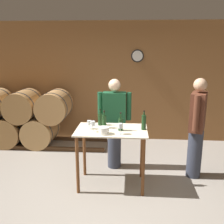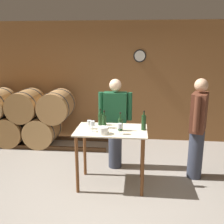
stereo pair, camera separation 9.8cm
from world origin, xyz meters
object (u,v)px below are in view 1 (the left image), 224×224
object	(u,v)px
wine_bottle_center	(121,124)
wine_bottle_right	(144,122)
ice_bucket	(104,131)
person_host	(114,122)
wine_glass_near_right	(120,126)
wine_bottle_left	(104,121)
wine_glass_near_center	(93,124)
wine_bottle_far_left	(100,119)
person_visitor_with_scarf	(197,126)
wine_glass_near_left	(89,123)

from	to	relation	value
wine_bottle_center	wine_bottle_right	size ratio (longest dim) A/B	0.94
ice_bucket	person_host	world-z (taller)	person_host
wine_bottle_center	wine_bottle_right	world-z (taller)	wine_bottle_right
wine_bottle_right	wine_glass_near_right	bearing A→B (deg)	-145.74
ice_bucket	person_host	distance (m)	0.88
wine_bottle_left	wine_bottle_center	size ratio (longest dim) A/B	0.99
wine_glass_near_center	wine_glass_near_right	world-z (taller)	wine_glass_near_center
wine_bottle_right	wine_glass_near_right	world-z (taller)	wine_bottle_right
wine_bottle_far_left	wine_glass_near_center	xyz separation A→B (m)	(-0.07, -0.36, 0.02)
wine_bottle_far_left	wine_bottle_center	distance (m)	0.42
wine_bottle_left	person_visitor_with_scarf	xyz separation A→B (m)	(1.49, 0.31, -0.15)
wine_bottle_far_left	wine_glass_near_right	bearing A→B (deg)	-51.13
wine_glass_near_center	person_host	bearing A→B (deg)	71.07
wine_bottle_right	wine_glass_near_right	xyz separation A→B (m)	(-0.35, -0.24, -0.00)
wine_glass_near_center	ice_bucket	world-z (taller)	wine_glass_near_center
wine_bottle_left	ice_bucket	size ratio (longest dim) A/B	1.88
wine_bottle_left	person_host	distance (m)	0.62
wine_glass_near_center	wine_bottle_left	bearing A→B (deg)	55.03
wine_bottle_far_left	person_visitor_with_scarf	xyz separation A→B (m)	(1.57, 0.16, -0.14)
wine_glass_near_left	wine_bottle_far_left	bearing A→B (deg)	56.95
wine_bottle_center	wine_bottle_right	xyz separation A→B (m)	(0.35, 0.07, 0.02)
wine_bottle_center	person_host	distance (m)	0.71
wine_glass_near_left	person_visitor_with_scarf	xyz separation A→B (m)	(1.71, 0.38, -0.14)
wine_glass_near_right	wine_glass_near_left	bearing A→B (deg)	157.18
wine_bottle_left	wine_glass_near_right	bearing A→B (deg)	-45.64
wine_glass_near_right	person_host	world-z (taller)	person_host
wine_glass_near_center	person_visitor_with_scarf	bearing A→B (deg)	17.52
wine_glass_near_left	ice_bucket	distance (m)	0.34
wine_bottle_center	wine_glass_near_center	distance (m)	0.42
wine_glass_near_left	wine_glass_near_center	bearing A→B (deg)	-60.25
wine_bottle_right	wine_bottle_far_left	bearing A→B (deg)	164.60
person_visitor_with_scarf	wine_glass_near_center	bearing A→B (deg)	-162.48
wine_glass_near_center	wine_bottle_center	bearing A→B (deg)	14.01
wine_bottle_left	person_host	bearing A→B (deg)	77.75
wine_bottle_left	wine_glass_near_left	size ratio (longest dim) A/B	2.05
wine_glass_near_right	person_visitor_with_scarf	world-z (taller)	person_visitor_with_scarf
wine_bottle_far_left	ice_bucket	xyz separation A→B (m)	(0.11, -0.44, -0.05)
wine_bottle_left	ice_bucket	world-z (taller)	wine_bottle_left
wine_bottle_left	wine_bottle_far_left	bearing A→B (deg)	116.53
wine_bottle_right	wine_bottle_center	bearing A→B (deg)	-169.39
wine_glass_near_right	ice_bucket	distance (m)	0.24
wine_bottle_right	wine_glass_near_left	world-z (taller)	wine_bottle_right
ice_bucket	wine_bottle_center	bearing A→B (deg)	38.63
wine_bottle_far_left	wine_bottle_right	bearing A→B (deg)	-15.40
wine_bottle_far_left	wine_bottle_center	size ratio (longest dim) A/B	0.94
person_host	wine_bottle_center	bearing A→B (deg)	-78.54
wine_bottle_center	person_visitor_with_scarf	world-z (taller)	person_visitor_with_scarf
wine_bottle_left	wine_bottle_right	distance (m)	0.61
wine_glass_near_right	wine_bottle_left	bearing A→B (deg)	134.36
wine_bottle_right	wine_glass_near_left	bearing A→B (deg)	-177.87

